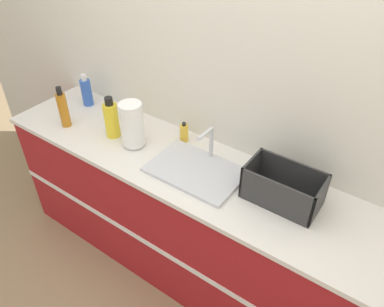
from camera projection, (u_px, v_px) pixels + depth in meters
ground_plane at (168, 296)px, 2.49m from camera, size 12.00×12.00×0.00m
wall_back at (225, 85)px, 2.09m from camera, size 4.99×0.06×2.60m
counter_cabinet at (193, 222)px, 2.40m from camera, size 2.62×0.60×0.92m
sink at (196, 169)px, 2.08m from camera, size 0.52×0.34×0.22m
paper_towel_roll at (132, 125)px, 2.20m from camera, size 0.14×0.14×0.28m
dish_rack at (283, 189)px, 1.86m from camera, size 0.38×0.21×0.19m
bottle_amber at (63, 109)px, 2.39m from camera, size 0.06×0.06×0.28m
bottle_yellow at (111, 119)px, 2.30m from camera, size 0.09×0.09×0.27m
bottle_blue at (86, 92)px, 2.62m from camera, size 0.07×0.07×0.23m
soap_dispenser at (184, 133)px, 2.29m from camera, size 0.05×0.05×0.13m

